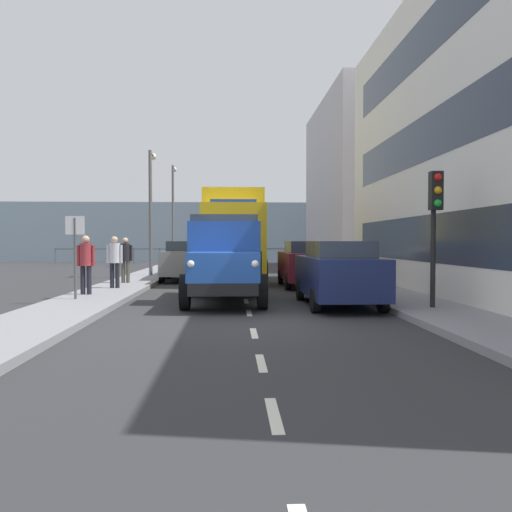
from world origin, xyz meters
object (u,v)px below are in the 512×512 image
truck_vintage_blue (224,261)px  lamp_post_promenade (151,200)px  pedestrian_couple_b (115,258)px  street_sign (75,243)px  lamp_post_far (173,206)px  lorry_cargo_yellow (233,233)px  pedestrian_with_bag (125,256)px  car_black_oppositeside_1 (195,256)px  pedestrian_strolling (86,260)px  traffic_light_near (435,209)px  car_maroon_kerbside_1 (306,263)px  car_grey_oppositeside_0 (186,260)px  car_navy_kerbside_near (338,272)px  car_silver_oppositeside_2 (202,254)px

truck_vintage_blue → lamp_post_promenade: size_ratio=0.98×
pedestrian_couple_b → lamp_post_promenade: lamp_post_promenade is taller
pedestrian_couple_b → street_sign: bearing=84.9°
lamp_post_far → street_sign: size_ratio=2.91×
lorry_cargo_yellow → pedestrian_with_bag: 5.01m
truck_vintage_blue → car_black_oppositeside_1: size_ratio=1.42×
lorry_cargo_yellow → pedestrian_strolling: (4.37, 7.12, -0.90)m
pedestrian_couple_b → traffic_light_near: size_ratio=0.54×
car_maroon_kerbside_1 → car_grey_oppositeside_0: bearing=-34.9°
car_black_oppositeside_1 → lamp_post_far: size_ratio=0.61×
car_grey_oppositeside_0 → lorry_cargo_yellow: bearing=173.0°
car_navy_kerbside_near → car_silver_oppositeside_2: same height
car_silver_oppositeside_2 → lamp_post_far: (1.85, 0.05, 3.15)m
truck_vintage_blue → traffic_light_near: 5.64m
truck_vintage_blue → lamp_post_promenade: bearing=-71.1°
car_silver_oppositeside_2 → lorry_cargo_yellow: bearing=99.4°
pedestrian_with_bag → truck_vintage_blue: bearing=124.1°
truck_vintage_blue → pedestrian_strolling: (4.10, -1.27, -0.00)m
car_navy_kerbside_near → pedestrian_with_bag: pedestrian_with_bag is taller
car_silver_oppositeside_2 → lamp_post_promenade: lamp_post_promenade is taller
car_silver_oppositeside_2 → lamp_post_far: size_ratio=0.68×
traffic_light_near → truck_vintage_blue: bearing=-24.9°
pedestrian_with_bag → car_black_oppositeside_1: bearing=-102.6°
car_navy_kerbside_near → car_grey_oppositeside_0: bearing=-62.6°
truck_vintage_blue → car_black_oppositeside_1: truck_vintage_blue is taller
lorry_cargo_yellow → lamp_post_far: 13.10m
car_maroon_kerbside_1 → lamp_post_promenade: lamp_post_promenade is taller
lorry_cargo_yellow → car_grey_oppositeside_0: size_ratio=1.92×
car_grey_oppositeside_0 → pedestrian_couple_b: size_ratio=2.47×
car_grey_oppositeside_0 → pedestrian_couple_b: pedestrian_couple_b is taller
car_grey_oppositeside_0 → street_sign: bearing=75.5°
lamp_post_promenade → car_black_oppositeside_1: bearing=-112.4°
lamp_post_far → truck_vintage_blue: bearing=100.0°
car_navy_kerbside_near → car_grey_oppositeside_0: 10.46m
car_grey_oppositeside_0 → traffic_light_near: size_ratio=1.34×
car_navy_kerbside_near → pedestrian_with_bag: size_ratio=2.64×
traffic_light_near → street_sign: traffic_light_near is taller
car_grey_oppositeside_0 → street_sign: 8.99m
truck_vintage_blue → lamp_post_promenade: lamp_post_promenade is taller
pedestrian_couple_b → street_sign: 3.48m
car_navy_kerbside_near → street_sign: size_ratio=2.00×
truck_vintage_blue → car_navy_kerbside_near: truck_vintage_blue is taller
car_black_oppositeside_1 → street_sign: street_sign is taller
lorry_cargo_yellow → pedestrian_with_bag: size_ratio=4.81×
car_grey_oppositeside_0 → lamp_post_promenade: lamp_post_promenade is taller
lorry_cargo_yellow → car_silver_oppositeside_2: bearing=-80.6°
lorry_cargo_yellow → traffic_light_near: size_ratio=2.56×
traffic_light_near → lamp_post_promenade: 15.33m
truck_vintage_blue → lorry_cargo_yellow: bearing=-91.8°
car_maroon_kerbside_1 → pedestrian_couple_b: size_ratio=2.52×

